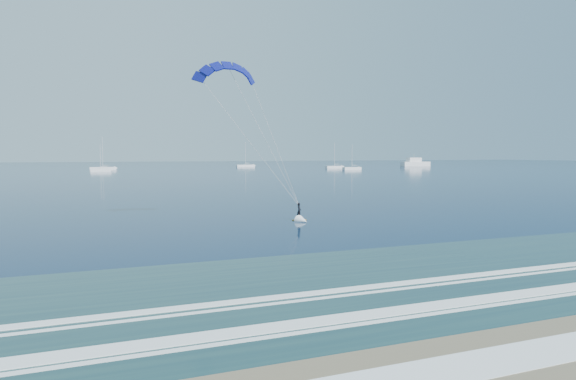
{
  "coord_description": "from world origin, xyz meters",
  "views": [
    {
      "loc": [
        -12.62,
        -13.31,
        6.99
      ],
      "look_at": [
        4.0,
        27.91,
        3.83
      ],
      "focal_mm": 32.0,
      "sensor_mm": 36.0,
      "label": 1
    }
  ],
  "objects_px": {
    "kitesurfer_rig": "(264,137)",
    "sailboat_6": "(352,168)",
    "motor_yacht": "(415,163)",
    "sailboat_2": "(103,168)",
    "sailboat_3": "(101,170)",
    "sailboat_4": "(246,166)",
    "sailboat_5": "(335,167)"
  },
  "relations": [
    {
      "from": "kitesurfer_rig",
      "to": "sailboat_6",
      "type": "bearing_deg",
      "value": 58.1
    },
    {
      "from": "motor_yacht",
      "to": "sailboat_2",
      "type": "distance_m",
      "value": 164.61
    },
    {
      "from": "sailboat_3",
      "to": "sailboat_4",
      "type": "distance_m",
      "value": 87.95
    },
    {
      "from": "sailboat_2",
      "to": "sailboat_6",
      "type": "bearing_deg",
      "value": -22.45
    },
    {
      "from": "kitesurfer_rig",
      "to": "sailboat_3",
      "type": "distance_m",
      "value": 163.03
    },
    {
      "from": "kitesurfer_rig",
      "to": "sailboat_2",
      "type": "bearing_deg",
      "value": 92.43
    },
    {
      "from": "sailboat_6",
      "to": "sailboat_3",
      "type": "bearing_deg",
      "value": 171.34
    },
    {
      "from": "kitesurfer_rig",
      "to": "sailboat_5",
      "type": "bearing_deg",
      "value": 60.82
    },
    {
      "from": "kitesurfer_rig",
      "to": "sailboat_2",
      "type": "distance_m",
      "value": 188.57
    },
    {
      "from": "sailboat_2",
      "to": "sailboat_5",
      "type": "xyz_separation_m",
      "value": [
        102.72,
        -18.6,
        -0.01
      ]
    },
    {
      "from": "sailboat_2",
      "to": "sailboat_6",
      "type": "distance_m",
      "value": 107.73
    },
    {
      "from": "sailboat_3",
      "to": "sailboat_5",
      "type": "height_order",
      "value": "sailboat_5"
    },
    {
      "from": "kitesurfer_rig",
      "to": "sailboat_2",
      "type": "xyz_separation_m",
      "value": [
        -8.0,
        188.24,
        -7.86
      ]
    },
    {
      "from": "sailboat_5",
      "to": "sailboat_4",
      "type": "bearing_deg",
      "value": 126.93
    },
    {
      "from": "motor_yacht",
      "to": "sailboat_5",
      "type": "height_order",
      "value": "sailboat_5"
    },
    {
      "from": "sailboat_4",
      "to": "motor_yacht",
      "type": "bearing_deg",
      "value": -11.62
    },
    {
      "from": "sailboat_3",
      "to": "sailboat_2",
      "type": "bearing_deg",
      "value": 86.03
    },
    {
      "from": "kitesurfer_rig",
      "to": "motor_yacht",
      "type": "xyz_separation_m",
      "value": [
        156.56,
        191.99,
        -6.7
      ]
    },
    {
      "from": "sailboat_4",
      "to": "sailboat_5",
      "type": "height_order",
      "value": "sailboat_4"
    },
    {
      "from": "sailboat_6",
      "to": "kitesurfer_rig",
      "type": "bearing_deg",
      "value": -121.9
    },
    {
      "from": "sailboat_5",
      "to": "kitesurfer_rig",
      "type": "bearing_deg",
      "value": -119.18
    },
    {
      "from": "motor_yacht",
      "to": "sailboat_3",
      "type": "relative_size",
      "value": 1.65
    },
    {
      "from": "sailboat_4",
      "to": "sailboat_5",
      "type": "bearing_deg",
      "value": -53.07
    },
    {
      "from": "sailboat_3",
      "to": "sailboat_4",
      "type": "relative_size",
      "value": 0.79
    },
    {
      "from": "sailboat_2",
      "to": "sailboat_3",
      "type": "height_order",
      "value": "sailboat_2"
    },
    {
      "from": "motor_yacht",
      "to": "sailboat_4",
      "type": "distance_m",
      "value": 94.98
    },
    {
      "from": "kitesurfer_rig",
      "to": "motor_yacht",
      "type": "bearing_deg",
      "value": 50.8
    },
    {
      "from": "kitesurfer_rig",
      "to": "sailboat_4",
      "type": "xyz_separation_m",
      "value": [
        63.53,
        211.13,
        -7.87
      ]
    },
    {
      "from": "sailboat_2",
      "to": "sailboat_3",
      "type": "bearing_deg",
      "value": -93.97
    },
    {
      "from": "kitesurfer_rig",
      "to": "sailboat_5",
      "type": "distance_m",
      "value": 194.45
    },
    {
      "from": "kitesurfer_rig",
      "to": "motor_yacht",
      "type": "distance_m",
      "value": 247.82
    },
    {
      "from": "kitesurfer_rig",
      "to": "sailboat_4",
      "type": "bearing_deg",
      "value": 73.25
    }
  ]
}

